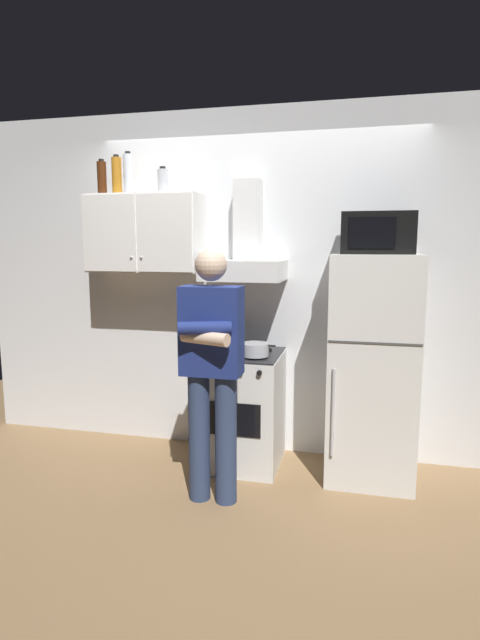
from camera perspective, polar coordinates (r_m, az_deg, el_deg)
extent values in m
plane|color=olive|center=(3.77, 0.00, -17.54)|extent=(7.00, 7.00, 0.00)
cube|color=white|center=(3.98, 2.01, 4.10)|extent=(4.80, 0.10, 2.70)
cube|color=white|center=(4.02, -10.73, 9.71)|extent=(0.90, 0.34, 0.60)
cube|color=white|center=(3.96, -14.80, 9.59)|extent=(0.43, 0.01, 0.58)
cube|color=white|center=(3.77, -8.67, 9.84)|extent=(0.43, 0.01, 0.58)
sphere|color=#B2B2B7|center=(3.87, -12.34, 7.04)|extent=(0.02, 0.02, 0.02)
sphere|color=#B2B2B7|center=(3.84, -11.26, 7.06)|extent=(0.02, 0.02, 0.02)
cube|color=white|center=(3.85, 0.14, -10.16)|extent=(0.60, 0.60, 0.85)
cube|color=black|center=(3.73, 0.15, -3.88)|extent=(0.59, 0.59, 0.01)
cube|color=black|center=(3.56, -1.00, -11.31)|extent=(0.42, 0.01, 0.24)
cylinder|color=black|center=(3.65, -2.28, -3.99)|extent=(0.16, 0.16, 0.01)
cylinder|color=black|center=(3.58, 1.73, -4.20)|extent=(0.16, 0.16, 0.01)
cylinder|color=black|center=(3.87, -1.32, -3.24)|extent=(0.16, 0.16, 0.01)
cylinder|color=black|center=(3.81, 2.47, -3.42)|extent=(0.16, 0.16, 0.01)
cylinder|color=black|center=(3.50, -4.24, -5.68)|extent=(0.04, 0.02, 0.04)
cylinder|color=black|center=(3.47, -2.18, -5.81)|extent=(0.04, 0.02, 0.04)
cylinder|color=black|center=(3.43, 0.08, -5.95)|extent=(0.04, 0.02, 0.04)
cylinder|color=black|center=(3.40, 2.23, -6.07)|extent=(0.04, 0.02, 0.04)
cube|color=white|center=(3.72, 0.44, 5.72)|extent=(0.60, 0.44, 0.15)
cube|color=white|center=(3.86, 0.92, 11.39)|extent=(0.20, 0.16, 0.60)
cube|color=white|center=(3.65, 14.89, -5.36)|extent=(0.60, 0.60, 1.60)
cube|color=#4C4C4C|center=(3.30, 15.17, -2.57)|extent=(0.59, 0.01, 0.01)
cylinder|color=silver|center=(3.41, 10.59, -10.39)|extent=(0.02, 0.02, 0.60)
cube|color=black|center=(3.57, 15.47, 9.55)|extent=(0.48, 0.36, 0.28)
cube|color=black|center=(3.38, 14.89, 9.64)|extent=(0.30, 0.01, 0.20)
cylinder|color=navy|center=(3.34, -4.70, -13.18)|extent=(0.14, 0.14, 0.85)
cylinder|color=navy|center=(3.29, -1.63, -13.49)|extent=(0.14, 0.14, 0.85)
cube|color=navy|center=(3.12, -3.28, -1.24)|extent=(0.38, 0.20, 0.56)
cylinder|color=navy|center=(2.98, -4.06, -0.92)|extent=(0.33, 0.17, 0.08)
cylinder|color=beige|center=(2.99, -4.05, -2.06)|extent=(0.33, 0.17, 0.08)
sphere|color=beige|center=(3.08, -3.35, 6.31)|extent=(0.20, 0.20, 0.20)
cylinder|color=#B7BABF|center=(3.57, 1.74, -3.39)|extent=(0.20, 0.20, 0.09)
cylinder|color=black|center=(3.59, -0.19, -2.79)|extent=(0.05, 0.01, 0.01)
cylinder|color=black|center=(3.54, 3.69, -2.97)|extent=(0.05, 0.01, 0.01)
cylinder|color=#B7721E|center=(4.13, -13.93, 15.71)|extent=(0.08, 0.08, 0.28)
cylinder|color=black|center=(4.15, -14.01, 17.76)|extent=(0.04, 0.04, 0.02)
cylinder|color=#47230F|center=(4.18, -15.54, 15.36)|extent=(0.07, 0.07, 0.25)
cylinder|color=black|center=(4.20, -15.61, 17.20)|extent=(0.04, 0.04, 0.02)
cylinder|color=#B2B5BA|center=(4.03, -8.82, 15.37)|extent=(0.08, 0.08, 0.19)
cylinder|color=black|center=(4.04, -8.86, 16.83)|extent=(0.05, 0.05, 0.02)
cylinder|color=silver|center=(4.07, -12.67, 15.97)|extent=(0.07, 0.07, 0.30)
cylinder|color=black|center=(4.09, -12.75, 18.17)|extent=(0.04, 0.04, 0.02)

